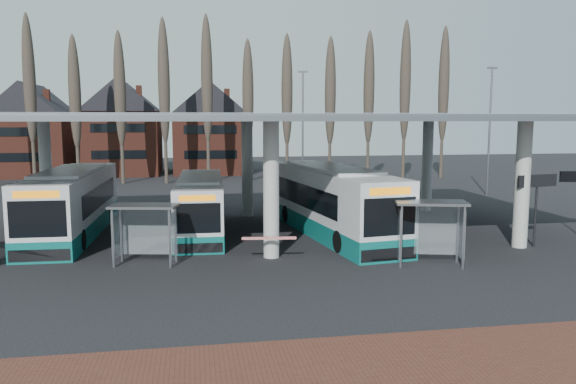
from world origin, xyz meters
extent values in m
plane|color=black|center=(0.00, 0.00, 0.00)|extent=(140.00, 140.00, 0.00)
cylinder|color=silver|center=(-12.00, 13.50, 3.00)|extent=(0.70, 0.70, 6.00)
cylinder|color=silver|center=(0.00, 2.50, 3.00)|extent=(0.70, 0.70, 6.00)
cylinder|color=silver|center=(0.00, 13.50, 3.00)|extent=(0.70, 0.70, 6.00)
cylinder|color=silver|center=(12.00, 2.50, 3.00)|extent=(0.70, 0.70, 6.00)
cylinder|color=silver|center=(12.00, 13.50, 3.00)|extent=(0.70, 0.70, 6.00)
cube|color=gray|center=(0.00, 8.00, 6.25)|extent=(32.00, 16.00, 0.12)
cube|color=silver|center=(0.00, 8.00, 6.32)|extent=(31.50, 15.50, 0.04)
cone|color=#473D33|center=(-18.00, 33.00, 7.25)|extent=(0.36, 0.36, 14.50)
ellipsoid|color=#473D33|center=(-18.00, 33.00, 8.99)|extent=(1.10, 1.10, 11.02)
cone|color=#473D33|center=(-14.00, 33.00, 7.25)|extent=(0.36, 0.36, 14.50)
ellipsoid|color=#473D33|center=(-14.00, 33.00, 8.99)|extent=(1.10, 1.10, 11.02)
cone|color=#473D33|center=(-10.00, 33.00, 7.25)|extent=(0.36, 0.36, 14.50)
ellipsoid|color=#473D33|center=(-10.00, 33.00, 8.99)|extent=(1.10, 1.10, 11.02)
cone|color=#473D33|center=(-6.00, 33.00, 7.25)|extent=(0.36, 0.36, 14.50)
ellipsoid|color=#473D33|center=(-6.00, 33.00, 8.99)|extent=(1.10, 1.10, 11.02)
cone|color=#473D33|center=(-2.00, 33.00, 7.25)|extent=(0.36, 0.36, 14.50)
ellipsoid|color=#473D33|center=(-2.00, 33.00, 8.99)|extent=(1.10, 1.10, 11.02)
cone|color=#473D33|center=(2.00, 33.00, 7.25)|extent=(0.36, 0.36, 14.50)
ellipsoid|color=#473D33|center=(2.00, 33.00, 8.99)|extent=(1.10, 1.10, 11.02)
cone|color=#473D33|center=(6.00, 33.00, 7.25)|extent=(0.36, 0.36, 14.50)
ellipsoid|color=#473D33|center=(6.00, 33.00, 8.99)|extent=(1.10, 1.10, 11.02)
cone|color=#473D33|center=(10.00, 33.00, 7.25)|extent=(0.36, 0.36, 14.50)
ellipsoid|color=#473D33|center=(10.00, 33.00, 8.99)|extent=(1.10, 1.10, 11.02)
cone|color=#473D33|center=(14.00, 33.00, 7.25)|extent=(0.36, 0.36, 14.50)
ellipsoid|color=#473D33|center=(14.00, 33.00, 8.99)|extent=(1.10, 1.10, 11.02)
cone|color=#473D33|center=(18.00, 33.00, 7.25)|extent=(0.36, 0.36, 14.50)
ellipsoid|color=#473D33|center=(18.00, 33.00, 8.99)|extent=(1.10, 1.10, 11.02)
cone|color=#473D33|center=(22.00, 33.00, 7.25)|extent=(0.36, 0.36, 14.50)
ellipsoid|color=#473D33|center=(22.00, 33.00, 8.99)|extent=(1.10, 1.10, 11.02)
cube|color=brown|center=(-20.50, 44.00, 3.50)|extent=(8.00, 10.00, 7.00)
pyramid|color=black|center=(-20.50, 44.00, 10.50)|extent=(8.30, 10.30, 3.50)
cube|color=brown|center=(-11.00, 44.00, 3.50)|extent=(8.00, 10.00, 7.00)
pyramid|color=black|center=(-11.00, 44.00, 10.50)|extent=(8.30, 10.30, 3.50)
cube|color=brown|center=(-1.50, 44.00, 3.50)|extent=(8.00, 10.00, 7.00)
pyramid|color=black|center=(-1.50, 44.00, 10.50)|extent=(8.30, 10.30, 3.50)
cylinder|color=slate|center=(6.00, 26.00, 5.00)|extent=(0.16, 0.16, 10.00)
cube|color=slate|center=(6.00, 26.00, 10.10)|extent=(0.80, 0.15, 0.15)
cylinder|color=slate|center=(20.00, 20.00, 5.00)|extent=(0.16, 0.16, 10.00)
cube|color=slate|center=(20.00, 20.00, 10.10)|extent=(0.80, 0.15, 0.15)
cube|color=white|center=(-9.70, 9.18, 1.87)|extent=(2.91, 12.55, 2.92)
cube|color=#0D645F|center=(-9.70, 9.18, 0.47)|extent=(2.94, 12.57, 0.94)
cube|color=white|center=(-9.70, 9.18, 3.38)|extent=(2.54, 7.55, 0.19)
cube|color=black|center=(-9.69, 9.70, 1.98)|extent=(2.88, 9.05, 1.15)
cube|color=black|center=(-9.83, 2.95, 1.93)|extent=(2.34, 0.11, 1.56)
cube|color=black|center=(-9.57, 15.40, 1.98)|extent=(2.26, 0.11, 1.25)
cube|color=orange|center=(-9.83, 2.95, 2.97)|extent=(1.86, 0.09, 0.31)
cube|color=black|center=(-9.83, 2.96, 0.36)|extent=(2.52, 0.14, 0.52)
cylinder|color=black|center=(-10.99, 5.25, 0.50)|extent=(0.31, 1.01, 1.00)
cylinder|color=black|center=(-8.58, 5.20, 0.50)|extent=(0.31, 1.01, 1.00)
cylinder|color=black|center=(-10.83, 12.85, 0.50)|extent=(0.31, 1.01, 1.00)
cylinder|color=black|center=(-8.43, 12.80, 0.50)|extent=(0.31, 1.01, 1.00)
cube|color=white|center=(-3.02, 8.87, 1.64)|extent=(2.67, 11.00, 2.55)
cube|color=#0D645F|center=(-3.02, 8.87, 0.41)|extent=(2.69, 11.02, 0.82)
cube|color=white|center=(-3.02, 8.87, 2.96)|extent=(2.30, 6.62, 0.16)
cube|color=black|center=(-3.01, 9.33, 1.73)|extent=(2.61, 7.94, 1.00)
cube|color=black|center=(-3.20, 3.43, 1.69)|extent=(2.05, 0.12, 1.37)
cube|color=black|center=(-2.85, 14.32, 1.73)|extent=(1.98, 0.12, 1.09)
cube|color=orange|center=(-3.20, 3.43, 2.60)|extent=(1.63, 0.10, 0.27)
cube|color=black|center=(-3.20, 3.44, 0.32)|extent=(2.21, 0.14, 0.46)
cylinder|color=black|center=(-4.18, 5.45, 0.44)|extent=(0.28, 0.88, 0.87)
cylinder|color=black|center=(-2.08, 5.38, 0.44)|extent=(0.28, 0.88, 0.87)
cylinder|color=black|center=(-3.97, 12.09, 0.44)|extent=(0.28, 0.88, 0.87)
cylinder|color=black|center=(-1.87, 12.03, 0.44)|extent=(0.28, 0.88, 0.87)
cube|color=white|center=(3.85, 7.04, 1.95)|extent=(4.60, 13.27, 3.03)
cube|color=#0D645F|center=(3.85, 7.04, 0.49)|extent=(4.63, 13.29, 0.98)
cube|color=white|center=(3.85, 7.04, 3.52)|extent=(3.58, 8.08, 0.20)
cube|color=black|center=(3.77, 7.57, 2.06)|extent=(4.12, 9.67, 1.19)
cube|color=black|center=(4.78, 0.62, 2.00)|extent=(2.42, 0.41, 1.63)
cube|color=black|center=(2.92, 13.45, 2.06)|extent=(2.33, 0.40, 1.30)
cube|color=orange|center=(4.78, 0.62, 3.09)|extent=(1.92, 0.33, 0.33)
cube|color=black|center=(4.78, 0.63, 0.38)|extent=(2.61, 0.46, 0.54)
cylinder|color=black|center=(3.20, 2.78, 0.52)|extent=(0.45, 1.07, 1.04)
cylinder|color=black|center=(5.68, 3.14, 0.52)|extent=(0.45, 1.07, 1.04)
cylinder|color=black|center=(2.07, 10.61, 0.52)|extent=(0.45, 1.07, 1.04)
cylinder|color=black|center=(4.54, 10.97, 0.52)|extent=(0.45, 1.07, 1.04)
cube|color=gray|center=(-6.66, 1.84, 1.22)|extent=(0.09, 0.09, 2.45)
cube|color=gray|center=(-4.36, 1.39, 1.22)|extent=(0.09, 0.09, 2.45)
cube|color=gray|center=(-6.46, 2.89, 1.22)|extent=(0.09, 0.09, 2.45)
cube|color=gray|center=(-4.15, 2.45, 1.22)|extent=(0.09, 0.09, 2.45)
cube|color=gray|center=(-5.41, 2.14, 2.50)|extent=(2.95, 1.86, 0.10)
cube|color=silver|center=(-5.30, 2.72, 1.27)|extent=(2.31, 0.48, 1.96)
cube|color=silver|center=(-6.61, 2.37, 1.27)|extent=(0.24, 1.06, 1.96)
cube|color=silver|center=(-4.21, 1.91, 1.27)|extent=(0.24, 1.06, 1.96)
cube|color=gray|center=(4.99, -0.21, 1.30)|extent=(0.10, 0.10, 2.61)
cube|color=gray|center=(7.41, -0.83, 1.30)|extent=(0.10, 0.10, 2.61)
cube|color=gray|center=(5.27, 0.90, 1.30)|extent=(0.10, 0.10, 2.61)
cube|color=gray|center=(7.70, 0.28, 1.30)|extent=(0.10, 0.10, 2.61)
cube|color=gray|center=(6.34, 0.04, 2.66)|extent=(3.19, 2.14, 0.10)
cube|color=silver|center=(6.50, 0.64, 1.35)|extent=(2.43, 0.66, 2.08)
cube|color=silver|center=(5.08, 0.36, 1.35)|extent=(0.33, 1.12, 2.08)
cube|color=silver|center=(7.60, -0.28, 1.35)|extent=(0.33, 1.12, 2.08)
cylinder|color=black|center=(12.72, 2.43, 1.70)|extent=(0.11, 0.11, 3.41)
cube|color=black|center=(12.72, 2.43, 3.19)|extent=(2.31, 0.66, 0.59)
cube|color=black|center=(-0.19, 2.33, 0.59)|extent=(0.09, 0.09, 1.17)
cube|color=red|center=(-0.19, 1.79, 1.01)|extent=(2.34, 0.37, 0.11)
camera|label=1|loc=(-3.33, -21.63, 6.07)|focal=35.00mm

